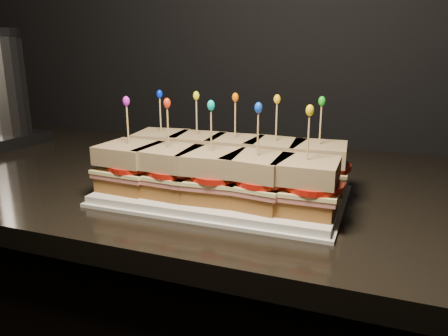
% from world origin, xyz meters
% --- Properties ---
extents(granite_slab, '(2.32, 0.72, 0.04)m').
position_xyz_m(granite_slab, '(0.73, 1.65, 0.88)').
color(granite_slab, black).
rests_on(granite_slab, cabinet).
extents(platter, '(0.41, 0.25, 0.02)m').
position_xyz_m(platter, '(0.65, 1.53, 0.91)').
color(platter, white).
rests_on(platter, granite_slab).
extents(platter_rim, '(0.42, 0.27, 0.01)m').
position_xyz_m(platter_rim, '(0.65, 1.53, 0.90)').
color(platter_rim, white).
rests_on(platter_rim, granite_slab).
extents(sandwich_0_bread_bot, '(0.10, 0.10, 0.03)m').
position_xyz_m(sandwich_0_bread_bot, '(0.49, 1.59, 0.93)').
color(sandwich_0_bread_bot, '#5C2E14').
rests_on(sandwich_0_bread_bot, platter).
extents(sandwich_0_ham, '(0.11, 0.11, 0.01)m').
position_xyz_m(sandwich_0_ham, '(0.49, 1.59, 0.94)').
color(sandwich_0_ham, '#BC5F54').
rests_on(sandwich_0_ham, sandwich_0_bread_bot).
extents(sandwich_0_cheese, '(0.11, 0.11, 0.01)m').
position_xyz_m(sandwich_0_cheese, '(0.49, 1.59, 0.95)').
color(sandwich_0_cheese, '#FAEE99').
rests_on(sandwich_0_cheese, sandwich_0_ham).
extents(sandwich_0_tomato, '(0.09, 0.09, 0.01)m').
position_xyz_m(sandwich_0_tomato, '(0.51, 1.58, 0.96)').
color(sandwich_0_tomato, red).
rests_on(sandwich_0_tomato, sandwich_0_cheese).
extents(sandwich_0_bread_top, '(0.10, 0.10, 0.03)m').
position_xyz_m(sandwich_0_bread_top, '(0.49, 1.59, 0.98)').
color(sandwich_0_bread_top, '#5A3411').
rests_on(sandwich_0_bread_top, sandwich_0_tomato).
extents(sandwich_0_pick, '(0.00, 0.00, 0.09)m').
position_xyz_m(sandwich_0_pick, '(0.49, 1.59, 1.02)').
color(sandwich_0_pick, tan).
rests_on(sandwich_0_pick, sandwich_0_bread_top).
extents(sandwich_0_frill, '(0.01, 0.01, 0.02)m').
position_xyz_m(sandwich_0_frill, '(0.49, 1.59, 1.07)').
color(sandwich_0_frill, '#0421CF').
rests_on(sandwich_0_frill, sandwich_0_pick).
extents(sandwich_1_bread_bot, '(0.09, 0.09, 0.03)m').
position_xyz_m(sandwich_1_bread_bot, '(0.57, 1.59, 0.93)').
color(sandwich_1_bread_bot, '#5C2E14').
rests_on(sandwich_1_bread_bot, platter).
extents(sandwich_1_ham, '(0.10, 0.10, 0.01)m').
position_xyz_m(sandwich_1_ham, '(0.57, 1.59, 0.94)').
color(sandwich_1_ham, '#BC5F54').
rests_on(sandwich_1_ham, sandwich_1_bread_bot).
extents(sandwich_1_cheese, '(0.11, 0.10, 0.01)m').
position_xyz_m(sandwich_1_cheese, '(0.57, 1.59, 0.95)').
color(sandwich_1_cheese, '#FAEE99').
rests_on(sandwich_1_cheese, sandwich_1_ham).
extents(sandwich_1_tomato, '(0.09, 0.09, 0.01)m').
position_xyz_m(sandwich_1_tomato, '(0.58, 1.58, 0.96)').
color(sandwich_1_tomato, red).
rests_on(sandwich_1_tomato, sandwich_1_cheese).
extents(sandwich_1_bread_top, '(0.10, 0.10, 0.03)m').
position_xyz_m(sandwich_1_bread_top, '(0.57, 1.59, 0.98)').
color(sandwich_1_bread_top, '#5A3411').
rests_on(sandwich_1_bread_top, sandwich_1_tomato).
extents(sandwich_1_pick, '(0.00, 0.00, 0.09)m').
position_xyz_m(sandwich_1_pick, '(0.57, 1.59, 1.02)').
color(sandwich_1_pick, tan).
rests_on(sandwich_1_pick, sandwich_1_bread_top).
extents(sandwich_1_frill, '(0.01, 0.01, 0.02)m').
position_xyz_m(sandwich_1_frill, '(0.57, 1.59, 1.07)').
color(sandwich_1_frill, yellow).
rests_on(sandwich_1_frill, sandwich_1_pick).
extents(sandwich_2_bread_bot, '(0.09, 0.09, 0.03)m').
position_xyz_m(sandwich_2_bread_bot, '(0.65, 1.59, 0.93)').
color(sandwich_2_bread_bot, '#5C2E14').
rests_on(sandwich_2_bread_bot, platter).
extents(sandwich_2_ham, '(0.10, 0.10, 0.01)m').
position_xyz_m(sandwich_2_ham, '(0.65, 1.59, 0.94)').
color(sandwich_2_ham, '#BC5F54').
rests_on(sandwich_2_ham, sandwich_2_bread_bot).
extents(sandwich_2_cheese, '(0.11, 0.10, 0.01)m').
position_xyz_m(sandwich_2_cheese, '(0.65, 1.59, 0.95)').
color(sandwich_2_cheese, '#FAEE99').
rests_on(sandwich_2_cheese, sandwich_2_ham).
extents(sandwich_2_tomato, '(0.09, 0.09, 0.01)m').
position_xyz_m(sandwich_2_tomato, '(0.66, 1.58, 0.96)').
color(sandwich_2_tomato, red).
rests_on(sandwich_2_tomato, sandwich_2_cheese).
extents(sandwich_2_bread_top, '(0.10, 0.10, 0.03)m').
position_xyz_m(sandwich_2_bread_top, '(0.65, 1.59, 0.98)').
color(sandwich_2_bread_top, '#5A3411').
rests_on(sandwich_2_bread_top, sandwich_2_tomato).
extents(sandwich_2_pick, '(0.00, 0.00, 0.09)m').
position_xyz_m(sandwich_2_pick, '(0.65, 1.59, 1.02)').
color(sandwich_2_pick, tan).
rests_on(sandwich_2_pick, sandwich_2_bread_top).
extents(sandwich_2_frill, '(0.01, 0.01, 0.02)m').
position_xyz_m(sandwich_2_frill, '(0.65, 1.59, 1.07)').
color(sandwich_2_frill, orange).
rests_on(sandwich_2_frill, sandwich_2_pick).
extents(sandwich_3_bread_bot, '(0.10, 0.10, 0.03)m').
position_xyz_m(sandwich_3_bread_bot, '(0.73, 1.59, 0.93)').
color(sandwich_3_bread_bot, '#5C2E14').
rests_on(sandwich_3_bread_bot, platter).
extents(sandwich_3_ham, '(0.11, 0.11, 0.01)m').
position_xyz_m(sandwich_3_ham, '(0.73, 1.59, 0.94)').
color(sandwich_3_ham, '#BC5F54').
rests_on(sandwich_3_ham, sandwich_3_bread_bot).
extents(sandwich_3_cheese, '(0.11, 0.11, 0.01)m').
position_xyz_m(sandwich_3_cheese, '(0.73, 1.59, 0.95)').
color(sandwich_3_cheese, '#FAEE99').
rests_on(sandwich_3_cheese, sandwich_3_ham).
extents(sandwich_3_tomato, '(0.09, 0.09, 0.01)m').
position_xyz_m(sandwich_3_tomato, '(0.74, 1.58, 0.96)').
color(sandwich_3_tomato, red).
rests_on(sandwich_3_tomato, sandwich_3_cheese).
extents(sandwich_3_bread_top, '(0.10, 0.10, 0.03)m').
position_xyz_m(sandwich_3_bread_top, '(0.73, 1.59, 0.98)').
color(sandwich_3_bread_top, '#5A3411').
rests_on(sandwich_3_bread_top, sandwich_3_tomato).
extents(sandwich_3_pick, '(0.00, 0.00, 0.09)m').
position_xyz_m(sandwich_3_pick, '(0.73, 1.59, 1.02)').
color(sandwich_3_pick, tan).
rests_on(sandwich_3_pick, sandwich_3_bread_top).
extents(sandwich_3_frill, '(0.01, 0.01, 0.02)m').
position_xyz_m(sandwich_3_frill, '(0.73, 1.59, 1.07)').
color(sandwich_3_frill, yellow).
rests_on(sandwich_3_frill, sandwich_3_pick).
extents(sandwich_4_bread_bot, '(0.10, 0.10, 0.03)m').
position_xyz_m(sandwich_4_bread_bot, '(0.81, 1.59, 0.93)').
color(sandwich_4_bread_bot, '#5C2E14').
rests_on(sandwich_4_bread_bot, platter).
extents(sandwich_4_ham, '(0.11, 0.10, 0.01)m').
position_xyz_m(sandwich_4_ham, '(0.81, 1.59, 0.94)').
color(sandwich_4_ham, '#BC5F54').
rests_on(sandwich_4_ham, sandwich_4_bread_bot).
extents(sandwich_4_cheese, '(0.11, 0.11, 0.01)m').
position_xyz_m(sandwich_4_cheese, '(0.81, 1.59, 0.95)').
color(sandwich_4_cheese, '#FAEE99').
rests_on(sandwich_4_cheese, sandwich_4_ham).
extents(sandwich_4_tomato, '(0.09, 0.09, 0.01)m').
position_xyz_m(sandwich_4_tomato, '(0.82, 1.58, 0.96)').
color(sandwich_4_tomato, red).
rests_on(sandwich_4_tomato, sandwich_4_cheese).
extents(sandwich_4_bread_top, '(0.10, 0.10, 0.03)m').
position_xyz_m(sandwich_4_bread_top, '(0.81, 1.59, 0.98)').
color(sandwich_4_bread_top, '#5A3411').
rests_on(sandwich_4_bread_top, sandwich_4_tomato).
extents(sandwich_4_pick, '(0.00, 0.00, 0.09)m').
position_xyz_m(sandwich_4_pick, '(0.81, 1.59, 1.02)').
color(sandwich_4_pick, tan).
rests_on(sandwich_4_pick, sandwich_4_bread_top).
extents(sandwich_4_frill, '(0.01, 0.01, 0.02)m').
position_xyz_m(sandwich_4_frill, '(0.81, 1.59, 1.07)').
color(sandwich_4_frill, green).
rests_on(sandwich_4_frill, sandwich_4_pick).
extents(sandwich_5_bread_bot, '(0.10, 0.10, 0.03)m').
position_xyz_m(sandwich_5_bread_bot, '(0.49, 1.47, 0.93)').
color(sandwich_5_bread_bot, '#5C2E14').
rests_on(sandwich_5_bread_bot, platter).
extents(sandwich_5_ham, '(0.11, 0.10, 0.01)m').
position_xyz_m(sandwich_5_ham, '(0.49, 1.47, 0.94)').
color(sandwich_5_ham, '#BC5F54').
rests_on(sandwich_5_ham, sandwich_5_bread_bot).
extents(sandwich_5_cheese, '(0.11, 0.11, 0.01)m').
position_xyz_m(sandwich_5_cheese, '(0.49, 1.47, 0.95)').
color(sandwich_5_cheese, '#FAEE99').
rests_on(sandwich_5_cheese, sandwich_5_ham).
extents(sandwich_5_tomato, '(0.09, 0.09, 0.01)m').
position_xyz_m(sandwich_5_tomato, '(0.51, 1.46, 0.96)').
color(sandwich_5_tomato, red).
rests_on(sandwich_5_tomato, sandwich_5_cheese).
extents(sandwich_5_bread_top, '(0.10, 0.10, 0.03)m').
position_xyz_m(sandwich_5_bread_top, '(0.49, 1.47, 0.98)').
color(sandwich_5_bread_top, '#5A3411').
rests_on(sandwich_5_bread_top, sandwich_5_tomato).
extents(sandwich_5_pick, '(0.00, 0.00, 0.09)m').
position_xyz_m(sandwich_5_pick, '(0.49, 1.47, 1.02)').
color(sandwich_5_pick, tan).
rests_on(sandwich_5_pick, sandwich_5_bread_top).
extents(sandwich_5_frill, '(0.01, 0.01, 0.02)m').
position_xyz_m(sandwich_5_frill, '(0.49, 1.47, 1.07)').
color(sandwich_5_frill, '#CE1ACA').
rests_on(sandwich_5_frill, sandwich_5_pick).
extents(sandwich_6_bread_bot, '(0.10, 0.10, 0.03)m').
position_xyz_m(sandwich_6_bread_bot, '(0.57, 1.47, 0.93)').
color(sandwich_6_bread_bot, '#5C2E14').
rests_on(sandwich_6_bread_bot, platter).
extents(sandwich_6_ham, '(0.11, 0.10, 0.01)m').
position_xyz_m(sandwich_6_ham, '(0.57, 1.47, 0.94)').
color(sandwich_6_ham, '#BC5F54').
rests_on(sandwich_6_ham, sandwich_6_bread_bot).
extents(sandwich_6_cheese, '(0.11, 0.11, 0.01)m').
position_xyz_m(sandwich_6_cheese, '(0.57, 1.47, 0.95)').
color(sandwich_6_cheese, '#FAEE99').
rests_on(sandwich_6_cheese, sandwich_6_ham).
extents(sandwich_6_tomato, '(0.09, 0.09, 0.01)m').
position_xyz_m(sandwich_6_tomato, '(0.58, 1.46, 0.96)').
color(sandwich_6_tomato, red).
rests_on(sandwich_6_tomato, sandwich_6_cheese).
extents(sandwich_6_bread_top, '(0.10, 0.10, 0.03)m').
position_xyz_m(sandwich_6_bread_top, '(0.57, 1.47, 0.98)').
color(sandwich_6_bread_top, '#5A3411').
rests_on(sandwich_6_bread_top, sandwich_6_tomato).
extents(sandwich_6_pick, '(0.00, 0.00, 0.09)m').
position_xyz_m(sandwich_6_pick, '(0.57, 1.47, 1.02)').
color(sandwich_6_pick, tan).
rests_on(sandwich_6_pick, sandwich_6_bread_top).
extents(sandwich_6_frill, '(0.01, 0.01, 0.02)m').
position_xyz_m(sandwich_6_frill, '(0.57, 1.47, 1.07)').
color(sandwich_6_frill, red).
rests_on(sandwich_6_frill, sandwich_6_pick).
extents(sandwich_7_bread_bot, '(0.10, 0.10, 0.03)m').
position_xyz_m(sandwich_7_bread_bot, '(0.65, 1.47, 0.93)').
color(sandwich_7_bread_bot, '#5C2E14').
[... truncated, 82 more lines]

